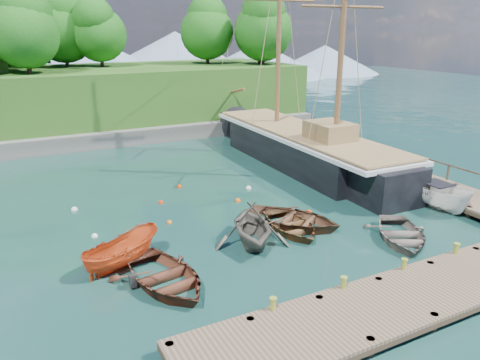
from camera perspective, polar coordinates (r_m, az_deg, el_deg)
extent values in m
plane|color=#133A31|center=(22.30, 6.01, -7.62)|extent=(160.00, 160.00, 0.00)
cube|color=brown|center=(19.02, 22.37, -11.98)|extent=(20.00, 3.20, 0.12)
cube|color=#302518|center=(19.10, 22.31, -12.40)|extent=(20.00, 3.20, 0.20)
cylinder|color=#302518|center=(15.36, -8.51, -20.74)|extent=(0.28, 0.28, 1.10)
cube|color=brown|center=(34.07, 15.84, 1.89)|extent=(3.20, 24.00, 0.12)
cube|color=#302518|center=(34.12, 15.82, 1.63)|extent=(3.20, 24.00, 0.20)
cylinder|color=#302518|center=(42.47, 3.73, 4.99)|extent=(0.28, 0.28, 1.10)
cylinder|color=#302518|center=(43.84, 6.66, 5.32)|extent=(0.28, 0.28, 1.10)
cylinder|color=olive|center=(16.71, 3.99, -17.17)|extent=(0.26, 0.26, 0.45)
cylinder|color=olive|center=(18.22, 12.35, -14.31)|extent=(0.26, 0.26, 0.45)
cylinder|color=olive|center=(20.06, 19.13, -11.72)|extent=(0.26, 0.26, 0.45)
cylinder|color=olive|center=(22.16, 24.61, -9.47)|extent=(0.26, 0.26, 0.45)
imported|color=#4F281A|center=(19.03, -9.06, -12.59)|extent=(4.19, 5.32, 1.00)
imported|color=#5A564C|center=(22.07, 1.42, -7.81)|extent=(4.65, 5.00, 2.15)
imported|color=brown|center=(23.53, 6.20, -6.21)|extent=(3.22, 4.31, 0.85)
imported|color=#675D56|center=(23.66, 18.98, -7.01)|extent=(4.90, 5.30, 0.90)
imported|color=#543523|center=(24.08, 6.45, -5.63)|extent=(5.69, 6.01, 1.01)
imported|color=#D34A1B|center=(20.78, -14.07, -10.13)|extent=(4.11, 3.00, 1.49)
imported|color=white|center=(28.56, 22.55, -3.08)|extent=(1.78, 4.64, 1.79)
cube|color=black|center=(34.72, 7.58, 3.10)|extent=(5.29, 15.04, 3.10)
cube|color=black|center=(42.82, 0.57, 6.11)|extent=(2.80, 4.76, 2.79)
cube|color=black|center=(28.31, 16.97, -1.01)|extent=(3.50, 3.93, 2.94)
cube|color=silver|center=(34.37, 7.68, 5.53)|extent=(5.48, 19.72, 0.25)
cube|color=brown|center=(34.32, 7.70, 5.94)|extent=(5.03, 19.28, 0.12)
cube|color=brown|center=(31.64, 10.91, 5.85)|extent=(2.51, 3.07, 1.20)
cylinder|color=brown|center=(45.50, -1.44, 10.59)|extent=(0.45, 6.90, 1.69)
cylinder|color=brown|center=(36.84, 4.82, 19.73)|extent=(0.36, 0.36, 16.45)
cylinder|color=brown|center=(30.45, 12.47, 18.52)|extent=(0.36, 0.36, 15.13)
cylinder|color=#8C7A59|center=(42.28, 0.36, 19.94)|extent=(0.40, 11.37, 9.55)
sphere|color=silver|center=(23.84, -17.29, -6.63)|extent=(0.32, 0.32, 0.32)
sphere|color=orange|center=(24.59, -8.60, -5.20)|extent=(0.29, 0.29, 0.29)
sphere|color=#D8590E|center=(27.26, -0.26, -2.62)|extent=(0.35, 0.35, 0.35)
sphere|color=silver|center=(29.39, 1.04, -1.07)|extent=(0.35, 0.35, 0.35)
sphere|color=red|center=(27.38, -9.62, -2.80)|extent=(0.30, 0.30, 0.30)
sphere|color=red|center=(29.90, -7.39, -0.88)|extent=(0.33, 0.33, 0.33)
sphere|color=white|center=(27.55, -19.53, -3.49)|extent=(0.37, 0.37, 0.37)
sphere|color=#DD3501|center=(25.83, 8.38, -4.03)|extent=(0.36, 0.36, 0.36)
cube|color=#474744|center=(41.79, -22.34, 4.22)|extent=(50.00, 4.00, 1.40)
cube|color=#244615|center=(47.25, -23.46, 8.53)|extent=(50.00, 14.00, 6.00)
cylinder|color=#382616|center=(50.19, 2.81, 14.70)|extent=(0.36, 0.36, 1.40)
sphere|color=#1C4E13|center=(50.10, 2.86, 17.67)|extent=(6.00, 6.00, 6.00)
cylinder|color=#382616|center=(48.94, -16.50, 13.92)|extent=(0.36, 0.36, 1.40)
sphere|color=#1C4E13|center=(48.85, -16.75, 16.60)|extent=(5.13, 5.13, 5.13)
cylinder|color=#382616|center=(46.97, -26.72, 12.63)|extent=(0.36, 0.36, 1.40)
sphere|color=#1C4E13|center=(46.88, -27.17, 15.70)|extent=(5.82, 5.82, 5.82)
cylinder|color=#382616|center=(50.55, -20.38, 13.66)|extent=(0.36, 0.36, 1.40)
sphere|color=#1C4E13|center=(50.47, -20.72, 16.61)|extent=(6.05, 6.05, 6.05)
cylinder|color=#382616|center=(51.14, 2.41, 14.76)|extent=(0.36, 0.36, 1.40)
sphere|color=#1C4E13|center=(51.07, 2.45, 17.20)|extent=(4.77, 4.77, 4.77)
cylinder|color=#382616|center=(43.41, -24.35, 12.65)|extent=(0.36, 0.36, 1.40)
sphere|color=#1C4E13|center=(43.31, -24.78, 15.81)|extent=(5.47, 5.47, 5.47)
cylinder|color=#382616|center=(51.43, -3.98, 14.76)|extent=(0.36, 0.36, 1.40)
sphere|color=#1C4E13|center=(51.35, -4.04, 17.48)|extent=(5.55, 5.55, 5.55)
cylinder|color=#382616|center=(54.53, -26.83, 13.12)|extent=(0.36, 0.36, 1.40)
sphere|color=#1C4E13|center=(54.45, -27.24, 15.91)|extent=(6.25, 6.25, 6.25)
cylinder|color=#382616|center=(55.39, -22.32, 13.74)|extent=(0.36, 0.36, 1.40)
sphere|color=#1C4E13|center=(55.32, -22.65, 16.37)|extent=(5.89, 5.89, 5.89)
cone|color=#728CA5|center=(92.28, -7.84, 14.72)|extent=(36.00, 36.00, 9.00)
cone|color=#728CA5|center=(99.88, 2.25, 14.53)|extent=(28.00, 28.00, 7.00)
cone|color=#728CA5|center=(88.36, -17.27, 13.63)|extent=(32.00, 32.00, 8.00)
cone|color=#728CA5|center=(109.30, 10.28, 14.31)|extent=(24.00, 24.00, 6.00)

